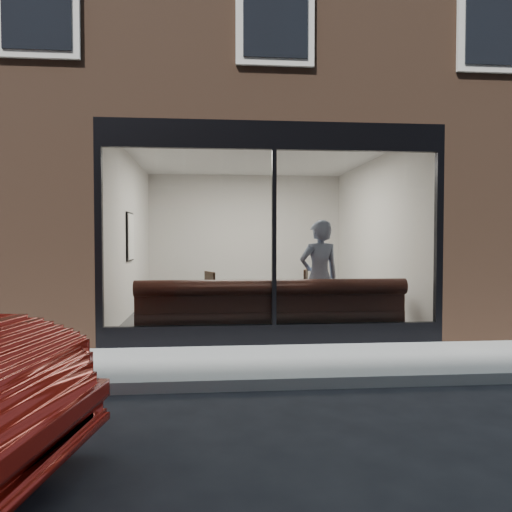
{
  "coord_description": "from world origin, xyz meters",
  "views": [
    {
      "loc": [
        -0.9,
        -5.04,
        1.54
      ],
      "look_at": [
        -0.23,
        2.4,
        1.27
      ],
      "focal_mm": 35.0,
      "sensor_mm": 36.0,
      "label": 1
    }
  ],
  "objects": [
    {
      "name": "host_building_pier_right",
      "position": [
        3.75,
        8.0,
        1.6
      ],
      "size": [
        2.5,
        12.0,
        3.2
      ],
      "primitive_type": "cube",
      "color": "brown",
      "rests_on": "ground"
    },
    {
      "name": "kerb_near",
      "position": [
        0.0,
        -0.05,
        0.06
      ],
      "size": [
        40.0,
        0.1,
        0.12
      ],
      "primitive_type": "cube",
      "color": "gray",
      "rests_on": "ground"
    },
    {
      "name": "storefront_mullion",
      "position": [
        0.0,
        2.05,
        1.55
      ],
      "size": [
        0.06,
        0.1,
        2.5
      ],
      "primitive_type": "cube",
      "color": "black",
      "rests_on": "storefront_kick"
    },
    {
      "name": "ground",
      "position": [
        0.0,
        0.0,
        0.0
      ],
      "size": [
        120.0,
        120.0,
        0.0
      ],
      "primitive_type": "plane",
      "color": "black",
      "rests_on": "ground"
    },
    {
      "name": "cafe_table_right",
      "position": [
        1.92,
        3.21,
        0.74
      ],
      "size": [
        0.62,
        0.62,
        0.04
      ],
      "primitive_type": "cube",
      "rotation": [
        0.0,
        0.0,
        0.09
      ],
      "color": "black",
      "rests_on": "cafe_floor"
    },
    {
      "name": "person",
      "position": [
        0.82,
        2.76,
        0.91
      ],
      "size": [
        0.75,
        0.58,
        1.83
      ],
      "primitive_type": "imported",
      "rotation": [
        0.0,
        0.0,
        3.38
      ],
      "color": "#8899BA",
      "rests_on": "cafe_floor"
    },
    {
      "name": "storefront_kick",
      "position": [
        0.0,
        2.05,
        0.15
      ],
      "size": [
        5.0,
        0.1,
        0.3
      ],
      "primitive_type": "cube",
      "color": "black",
      "rests_on": "ground"
    },
    {
      "name": "banquette",
      "position": [
        0.0,
        2.45,
        0.23
      ],
      "size": [
        4.0,
        0.55,
        0.45
      ],
      "primitive_type": "cube",
      "color": "black",
      "rests_on": "cafe_floor"
    },
    {
      "name": "host_building_backfill",
      "position": [
        0.0,
        11.0,
        1.6
      ],
      "size": [
        5.0,
        6.0,
        3.2
      ],
      "primitive_type": "cube",
      "color": "brown",
      "rests_on": "ground"
    },
    {
      "name": "cafe_ceiling",
      "position": [
        0.0,
        5.0,
        3.19
      ],
      "size": [
        6.0,
        6.0,
        0.0
      ],
      "primitive_type": "plane",
      "rotation": [
        3.14,
        0.0,
        0.0
      ],
      "color": "white",
      "rests_on": "host_building_upper"
    },
    {
      "name": "sidewalk_near",
      "position": [
        0.0,
        1.0,
        0.01
      ],
      "size": [
        40.0,
        2.0,
        0.01
      ],
      "primitive_type": "cube",
      "color": "gray",
      "rests_on": "ground"
    },
    {
      "name": "wall_poster",
      "position": [
        -2.45,
        4.83,
        1.57
      ],
      "size": [
        0.02,
        0.66,
        0.88
      ],
      "primitive_type": "cube",
      "color": "white",
      "rests_on": "cafe_wall_left"
    },
    {
      "name": "host_building_pier_left",
      "position": [
        -3.75,
        8.0,
        1.6
      ],
      "size": [
        2.5,
        12.0,
        3.2
      ],
      "primitive_type": "cube",
      "color": "brown",
      "rests_on": "ground"
    },
    {
      "name": "cafe_chair_right",
      "position": [
        0.72,
        4.38,
        0.24
      ],
      "size": [
        0.54,
        0.54,
        0.04
      ],
      "primitive_type": "cube",
      "rotation": [
        0.0,
        0.0,
        2.85
      ],
      "color": "black",
      "rests_on": "cafe_floor"
    },
    {
      "name": "cafe_wall_back",
      "position": [
        0.0,
        7.99,
        1.6
      ],
      "size": [
        5.0,
        0.0,
        5.0
      ],
      "primitive_type": "plane",
      "rotation": [
        1.57,
        0.0,
        0.0
      ],
      "color": "silver",
      "rests_on": "ground"
    },
    {
      "name": "storefront_glass",
      "position": [
        0.0,
        2.02,
        1.55
      ],
      "size": [
        4.8,
        0.0,
        4.8
      ],
      "primitive_type": "plane",
      "rotation": [
        1.57,
        0.0,
        0.0
      ],
      "color": "white",
      "rests_on": "storefront_kick"
    },
    {
      "name": "cafe_wall_right",
      "position": [
        2.49,
        5.0,
        1.6
      ],
      "size": [
        0.0,
        6.0,
        6.0
      ],
      "primitive_type": "plane",
      "rotation": [
        1.57,
        0.0,
        -1.57
      ],
      "color": "silver",
      "rests_on": "ground"
    },
    {
      "name": "storefront_header",
      "position": [
        0.0,
        2.05,
        3.0
      ],
      "size": [
        5.0,
        0.1,
        0.4
      ],
      "primitive_type": "cube",
      "color": "black",
      "rests_on": "host_building_upper"
    },
    {
      "name": "cafe_table_left",
      "position": [
        -1.01,
        3.18,
        0.74
      ],
      "size": [
        0.69,
        0.69,
        0.04
      ],
      "primitive_type": "cube",
      "rotation": [
        0.0,
        0.0,
        0.23
      ],
      "color": "black",
      "rests_on": "cafe_floor"
    },
    {
      "name": "cafe_floor",
      "position": [
        0.0,
        5.0,
        0.02
      ],
      "size": [
        6.0,
        6.0,
        0.0
      ],
      "primitive_type": "plane",
      "color": "#2D2D30",
      "rests_on": "ground"
    },
    {
      "name": "cafe_wall_left",
      "position": [
        -2.49,
        5.0,
        1.6
      ],
      "size": [
        0.0,
        6.0,
        6.0
      ],
      "primitive_type": "plane",
      "rotation": [
        1.57,
        0.0,
        1.57
      ],
      "color": "silver",
      "rests_on": "ground"
    },
    {
      "name": "cafe_chair_left",
      "position": [
        -1.1,
        3.75,
        0.24
      ],
      "size": [
        0.56,
        0.56,
        0.04
      ],
      "primitive_type": "cube",
      "rotation": [
        0.0,
        0.0,
        3.51
      ],
      "color": "black",
      "rests_on": "cafe_floor"
    }
  ]
}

